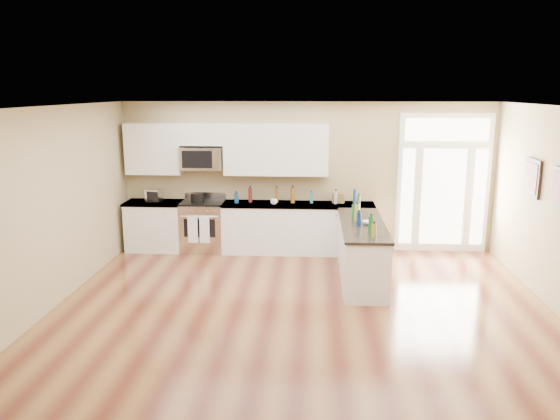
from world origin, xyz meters
name	(u,v)px	position (x,y,z in m)	size (l,w,h in m)	color
ground	(300,338)	(0.00, 0.00, 0.00)	(8.00, 8.00, 0.00)	#5D281A
room_shell	(301,204)	(0.00, 0.00, 1.71)	(8.00, 8.00, 8.00)	tan
back_cabinet_left	(156,227)	(-2.87, 3.69, 0.44)	(1.10, 0.66, 0.94)	white
back_cabinet_right	(298,230)	(-0.16, 3.69, 0.44)	(2.85, 0.66, 0.94)	white
peninsula_cabinet	(362,253)	(0.93, 2.24, 0.43)	(0.69, 2.32, 0.94)	white
upper_cabinet_left	(154,149)	(-2.88, 3.83, 1.93)	(1.04, 0.33, 0.95)	white
upper_cabinet_right	(276,150)	(-0.57, 3.83, 1.93)	(1.94, 0.33, 0.95)	white
upper_cabinet_short	(202,134)	(-1.95, 3.83, 2.20)	(0.82, 0.33, 0.40)	white
microwave	(202,158)	(-1.95, 3.80, 1.76)	(0.78, 0.41, 0.42)	silver
entry_door	(443,183)	(2.55, 3.95, 1.30)	(1.70, 0.10, 2.60)	white
wall_art_near	(532,178)	(3.47, 2.20, 1.70)	(0.05, 0.58, 0.58)	black
kitchen_range	(203,226)	(-1.95, 3.69, 0.48)	(0.79, 0.70, 1.08)	silver
stockpot	(197,197)	(-2.03, 3.62, 1.05)	(0.25, 0.25, 0.19)	black
toaster_oven	(154,195)	(-2.88, 3.70, 1.06)	(0.28, 0.22, 0.24)	silver
cardboard_box	(339,198)	(0.61, 3.83, 1.03)	(0.23, 0.16, 0.18)	brown
bowl_left	(153,200)	(-2.93, 3.78, 0.96)	(0.18, 0.18, 0.04)	white
bowl_peninsula	(368,223)	(1.00, 2.15, 0.97)	(0.18, 0.18, 0.05)	white
cup_counter	(274,202)	(-0.59, 3.58, 0.99)	(0.13, 0.13, 0.10)	white
counter_bottles	(321,205)	(0.26, 2.99, 1.06)	(2.39, 2.43, 0.30)	#19591E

